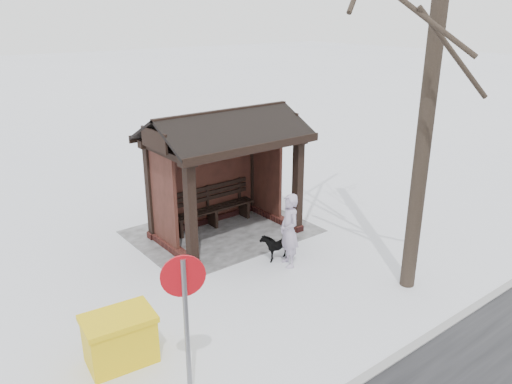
% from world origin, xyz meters
% --- Properties ---
extents(ground, '(120.00, 120.00, 0.00)m').
position_xyz_m(ground, '(0.00, 0.00, 0.00)').
color(ground, silver).
rests_on(ground, ground).
extents(kerb, '(120.00, 0.15, 0.06)m').
position_xyz_m(kerb, '(0.00, 5.50, 0.01)').
color(kerb, gray).
rests_on(kerb, ground).
extents(trampled_patch, '(4.20, 3.20, 0.02)m').
position_xyz_m(trampled_patch, '(0.00, -0.20, 0.01)').
color(trampled_patch, '#939398').
rests_on(trampled_patch, ground).
extents(bus_shelter, '(3.60, 2.40, 3.09)m').
position_xyz_m(bus_shelter, '(0.00, -0.16, 2.17)').
color(bus_shelter, '#371514').
rests_on(bus_shelter, ground).
extents(pedestrian, '(0.55, 0.68, 1.62)m').
position_xyz_m(pedestrian, '(-0.16, 2.11, 0.81)').
color(pedestrian, '#A99CB7').
rests_on(pedestrian, ground).
extents(dog, '(0.75, 0.38, 0.62)m').
position_xyz_m(dog, '(-0.16, 1.72, 0.31)').
color(dog, black).
rests_on(dog, ground).
extents(grit_bin, '(1.14, 0.84, 0.82)m').
position_xyz_m(grit_bin, '(3.99, 2.89, 0.42)').
color(grit_bin, yellow).
rests_on(grit_bin, ground).
extents(road_sign, '(0.56, 0.25, 2.31)m').
position_xyz_m(road_sign, '(3.60, 4.31, 1.67)').
color(road_sign, slate).
rests_on(road_sign, ground).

